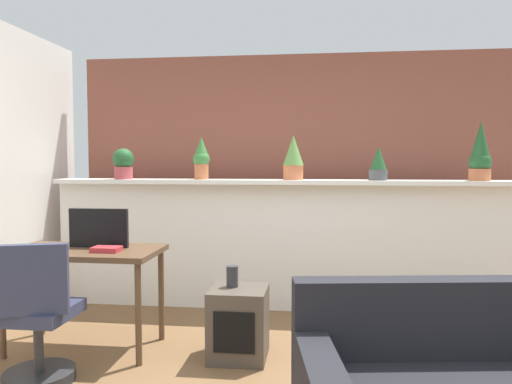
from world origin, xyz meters
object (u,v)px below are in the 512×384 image
office_chair (36,324)px  side_cube_shelf (238,323)px  desk (85,260)px  book_on_desk (106,249)px  tv_monitor (99,228)px  potted_plant_1 (201,158)px  potted_plant_4 (480,154)px  potted_plant_3 (378,164)px  potted_plant_2 (293,157)px  potted_plant_0 (123,163)px  vase_on_shelf (232,276)px

office_chair → side_cube_shelf: office_chair is taller
desk → side_cube_shelf: desk is taller
book_on_desk → tv_monitor: bearing=128.1°
side_cube_shelf → potted_plant_1: bearing=114.5°
potted_plant_1 → potted_plant_4: size_ratio=0.77×
potted_plant_1 → potted_plant_3: bearing=-0.7°
tv_monitor → office_chair: tv_monitor is taller
potted_plant_1 → potted_plant_2: bearing=1.0°
side_cube_shelf → potted_plant_2: bearing=75.0°
desk → potted_plant_1: bearing=62.1°
potted_plant_0 → side_cube_shelf: potted_plant_0 is taller
potted_plant_3 → book_on_desk: potted_plant_3 is taller
desk → office_chair: (-0.02, -0.63, -0.28)m
potted_plant_4 → office_chair: (-3.15, -1.79, -1.07)m
potted_plant_1 → desk: potted_plant_1 is taller
vase_on_shelf → office_chair: bearing=-150.8°
potted_plant_2 → potted_plant_3: 0.77m
potted_plant_3 → desk: (-2.25, -1.14, -0.71)m
potted_plant_3 → side_cube_shelf: size_ratio=0.62×
potted_plant_4 → desk: potted_plant_4 is taller
book_on_desk → potted_plant_4: bearing=23.2°
potted_plant_1 → vase_on_shelf: size_ratio=2.68×
vase_on_shelf → desk: bearing=-179.9°
potted_plant_1 → potted_plant_3: 1.64m
potted_plant_2 → tv_monitor: potted_plant_2 is taller
potted_plant_4 → office_chair: potted_plant_4 is taller
tv_monitor → office_chair: (-0.10, -0.71, -0.51)m
potted_plant_3 → side_cube_shelf: (-1.09, -1.17, -1.12)m
side_cube_shelf → book_on_desk: size_ratio=2.55×
desk → vase_on_shelf: desk is taller
potted_plant_0 → desk: (0.14, -1.12, -0.71)m
tv_monitor → book_on_desk: tv_monitor is taller
book_on_desk → side_cube_shelf: bearing=3.1°
vase_on_shelf → tv_monitor: bearing=175.7°
office_chair → side_cube_shelf: size_ratio=1.82×
office_chair → desk: bearing=88.3°
desk → office_chair: 0.69m
potted_plant_0 → potted_plant_1: size_ratio=0.73×
tv_monitor → book_on_desk: 0.25m
potted_plant_3 → vase_on_shelf: size_ratio=2.04×
potted_plant_0 → desk: bearing=-82.7°
potted_plant_4 → vase_on_shelf: bearing=-150.2°
potted_plant_3 → book_on_desk: bearing=-149.0°
potted_plant_1 → potted_plant_4: potted_plant_4 is taller
desk → tv_monitor: tv_monitor is taller
potted_plant_0 → side_cube_shelf: bearing=-41.7°
potted_plant_2 → side_cube_shelf: (-0.32, -1.21, -1.19)m
vase_on_shelf → book_on_desk: bearing=-174.2°
potted_plant_4 → tv_monitor: potted_plant_4 is taller
potted_plant_1 → office_chair: (-0.63, -1.78, -1.04)m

